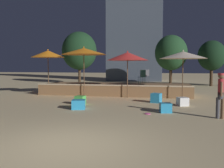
{
  "coord_description": "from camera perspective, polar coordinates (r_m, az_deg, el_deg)",
  "views": [
    {
      "loc": [
        2.28,
        -5.42,
        1.91
      ],
      "look_at": [
        0.0,
        5.32,
        1.1
      ],
      "focal_mm": 40.0,
      "sensor_mm": 36.0,
      "label": 1
    }
  ],
  "objects": [
    {
      "name": "ground_plane",
      "position": [
        6.19,
        -10.62,
        -13.87
      ],
      "size": [
        120.0,
        120.0,
        0.0
      ],
      "primitive_type": "plane",
      "color": "#D1B784"
    },
    {
      "name": "background_tree_3",
      "position": [
        25.17,
        21.85,
        6.02
      ],
      "size": [
        2.54,
        2.54,
        4.25
      ],
      "color": "#3D2B1C",
      "rests_on": "ground"
    },
    {
      "name": "distant_building",
      "position": [
        32.7,
        5.33,
        13.81
      ],
      "size": [
        6.84,
        3.65,
        14.76
      ],
      "color": "#4C5666",
      "rests_on": "ground"
    },
    {
      "name": "cube_seat_3",
      "position": [
        10.47,
        12.12,
        -5.33
      ],
      "size": [
        0.53,
        0.53,
        0.39
      ],
      "rotation": [
        0.0,
        0.0,
        0.2
      ],
      "color": "#2D9EDB",
      "rests_on": "ground"
    },
    {
      "name": "background_tree_0",
      "position": [
        27.47,
        -7.48,
        7.52
      ],
      "size": [
        3.74,
        3.74,
        5.58
      ],
      "color": "#3D2B1C",
      "rests_on": "ground"
    },
    {
      "name": "patio_umbrella_0",
      "position": [
        14.47,
        15.94,
        6.38
      ],
      "size": [
        2.61,
        2.61,
        2.78
      ],
      "color": "brown",
      "rests_on": "ground"
    },
    {
      "name": "person_0",
      "position": [
        9.79,
        23.56,
        -1.98
      ],
      "size": [
        0.29,
        0.46,
        1.65
      ],
      "rotation": [
        0.0,
        0.0,
        3.09
      ],
      "color": "brown",
      "rests_on": "ground"
    },
    {
      "name": "cube_seat_0",
      "position": [
        12.38,
        15.83,
        -3.88
      ],
      "size": [
        0.6,
        0.6,
        0.41
      ],
      "rotation": [
        0.0,
        0.0,
        0.38
      ],
      "color": "white",
      "rests_on": "ground"
    },
    {
      "name": "bistro_chair_1",
      "position": [
        17.16,
        7.84,
        2.11
      ],
      "size": [
        0.47,
        0.48,
        0.9
      ],
      "rotation": [
        0.0,
        0.0,
        3.75
      ],
      "color": "#47474C",
      "rests_on": "wooden_deck"
    },
    {
      "name": "frisbee_disc",
      "position": [
        10.01,
        8.13,
        -6.73
      ],
      "size": [
        0.23,
        0.23,
        0.03
      ],
      "color": "#E54C99",
      "rests_on": "ground"
    },
    {
      "name": "bistro_chair_0",
      "position": [
        15.8,
        6.98,
        1.94
      ],
      "size": [
        0.47,
        0.47,
        0.9
      ],
      "rotation": [
        0.0,
        0.0,
        3.66
      ],
      "color": "#1E4C47",
      "rests_on": "wooden_deck"
    },
    {
      "name": "cube_seat_2",
      "position": [
        12.46,
        -7.27,
        -3.68
      ],
      "size": [
        0.48,
        0.48,
        0.42
      ],
      "rotation": [
        0.0,
        0.0,
        -0.09
      ],
      "color": "#4CC651",
      "rests_on": "ground"
    },
    {
      "name": "patio_umbrella_3",
      "position": [
        15.54,
        -6.46,
        7.43
      ],
      "size": [
        2.79,
        2.79,
        3.08
      ],
      "color": "brown",
      "rests_on": "ground"
    },
    {
      "name": "cube_seat_4",
      "position": [
        11.15,
        -7.64,
        -4.64
      ],
      "size": [
        0.71,
        0.71,
        0.41
      ],
      "rotation": [
        0.0,
        0.0,
        0.27
      ],
      "color": "#2D9EDB",
      "rests_on": "ground"
    },
    {
      "name": "background_tree_1",
      "position": [
        25.59,
        13.34,
        6.95
      ],
      "size": [
        3.18,
        3.18,
        4.94
      ],
      "color": "#3D2B1C",
      "rests_on": "ground"
    },
    {
      "name": "patio_umbrella_1",
      "position": [
        14.83,
        3.56,
        6.33
      ],
      "size": [
        2.48,
        2.48,
        2.79
      ],
      "color": "brown",
      "rests_on": "ground"
    },
    {
      "name": "cube_seat_1",
      "position": [
        13.14,
        10.06,
        -3.15
      ],
      "size": [
        0.59,
        0.59,
        0.49
      ],
      "rotation": [
        0.0,
        0.0,
        -0.29
      ],
      "color": "#2D9EDB",
      "rests_on": "ground"
    },
    {
      "name": "patio_umbrella_2",
      "position": [
        16.76,
        -14.43,
        6.67
      ],
      "size": [
        2.18,
        2.18,
        2.98
      ],
      "color": "brown",
      "rests_on": "ground"
    },
    {
      "name": "wooden_deck",
      "position": [
        16.86,
        0.93,
        -1.15
      ],
      "size": [
        9.78,
        3.22,
        0.75
      ],
      "color": "olive",
      "rests_on": "ground"
    }
  ]
}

